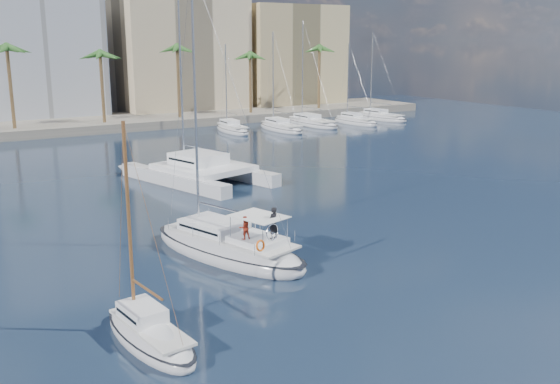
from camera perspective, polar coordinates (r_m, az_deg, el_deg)
ground at (r=35.56m, az=1.49°, el=-6.21°), size 160.00×160.00×0.00m
quay at (r=91.63m, az=-19.76°, el=5.69°), size 120.00×14.00×1.20m
building_beige at (r=106.00m, az=-9.30°, el=12.39°), size 20.00×14.00×20.00m
building_tan_right at (r=113.40m, az=0.72°, el=12.14°), size 18.00×12.00×18.00m
palm_centre at (r=87.00m, az=-19.72°, el=11.72°), size 3.60×3.60×12.30m
palm_right at (r=99.81m, az=0.17°, el=12.66°), size 3.60×3.60×12.30m
main_sloop at (r=36.12m, az=-4.83°, el=-5.05°), size 6.89×12.09×17.11m
small_sloop at (r=26.72m, az=-11.86°, el=-12.66°), size 2.84×6.85×9.57m
catamaran at (r=55.34m, az=-7.32°, el=2.21°), size 10.19×14.99×19.74m
seagull at (r=40.36m, az=-4.24°, el=-2.63°), size 1.05×0.45×0.19m
moored_yacht_a at (r=85.08m, az=-4.38°, el=5.48°), size 3.37×9.52×11.90m
moored_yacht_b at (r=86.49m, az=0.08°, el=5.66°), size 3.32×10.83×13.72m
moored_yacht_c at (r=91.65m, az=2.92°, el=6.10°), size 3.98×12.33×15.54m
moored_yacht_d at (r=93.87m, az=6.91°, el=6.20°), size 3.52×9.55×11.90m
moored_yacht_e at (r=99.50m, az=9.16°, el=6.54°), size 4.61×11.11×13.72m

